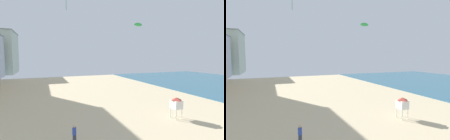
# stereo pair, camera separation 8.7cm
# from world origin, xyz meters

# --- Properties ---
(kite_flyer) EXTENTS (0.34, 0.34, 1.64)m
(kite_flyer) POSITION_xyz_m (-3.88, 9.66, 0.92)
(kite_flyer) COLOR #383D4C
(kite_flyer) RESTS_ON ground
(lifeguard_stand) EXTENTS (1.10, 1.10, 2.55)m
(lifeguard_stand) POSITION_xyz_m (8.56, 11.17, 1.84)
(lifeguard_stand) COLOR white
(lifeguard_stand) RESTS_ON ground
(kite_green_parafoil) EXTENTS (1.77, 0.49, 0.69)m
(kite_green_parafoil) POSITION_xyz_m (11.55, 25.34, 13.72)
(kite_green_parafoil) COLOR green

